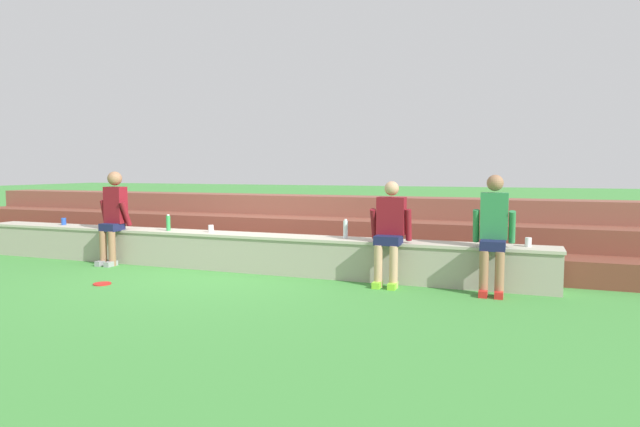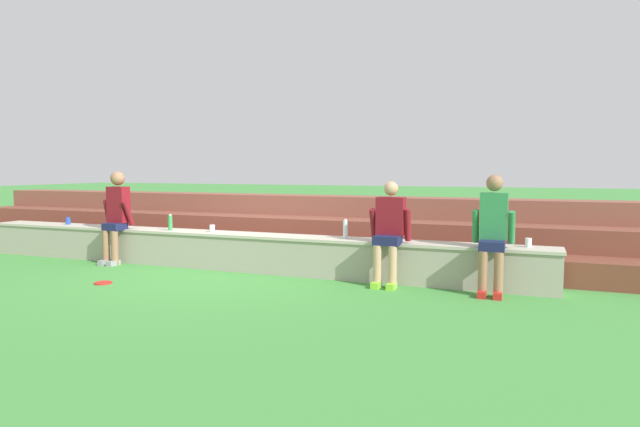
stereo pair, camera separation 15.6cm
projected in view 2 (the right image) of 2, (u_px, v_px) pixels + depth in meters
ground_plane at (221, 271)px, 8.09m from camera, size 80.00×80.00×0.00m
stone_seating_wall at (229, 250)px, 8.28m from camera, size 9.47×0.51×0.56m
brick_bleachers at (274, 231)px, 9.73m from camera, size 13.31×1.99×1.05m
person_far_left at (116, 214)px, 8.70m from camera, size 0.50×0.47×1.50m
person_left_of_center at (389, 229)px, 7.08m from camera, size 0.55×0.54×1.38m
person_center at (493, 230)px, 6.60m from camera, size 0.51×0.57×1.47m
water_bottle_center_gap at (170, 223)px, 8.58m from camera, size 0.07×0.07×0.26m
water_bottle_mid_left at (345, 229)px, 7.60m from camera, size 0.07×0.07×0.27m
plastic_cup_right_end at (212, 228)px, 8.37m from camera, size 0.08×0.08×0.11m
plastic_cup_middle at (68, 221)px, 9.50m from camera, size 0.08×0.08×0.12m
plastic_cup_left_end at (528, 243)px, 6.73m from camera, size 0.08×0.08×0.12m
frisbee at (103, 283)px, 7.22m from camera, size 0.23×0.23×0.02m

